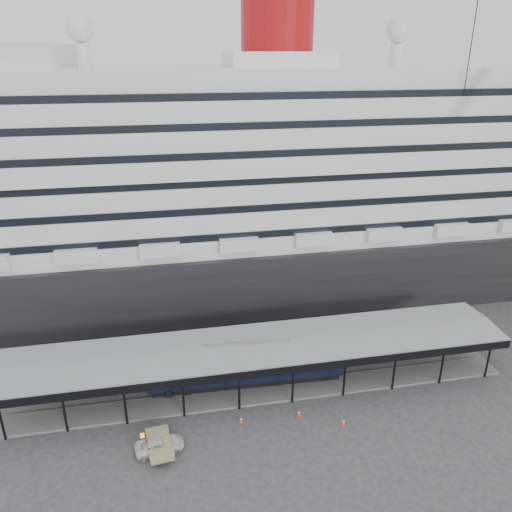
{
  "coord_description": "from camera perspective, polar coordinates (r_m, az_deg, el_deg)",
  "views": [
    {
      "loc": [
        -9.39,
        -41.14,
        35.15
      ],
      "look_at": [
        0.3,
        8.0,
        14.36
      ],
      "focal_mm": 35.0,
      "sensor_mm": 36.0,
      "label": 1
    }
  ],
  "objects": [
    {
      "name": "port_truck",
      "position": [
        51.09,
        -10.95,
        -20.47
      ],
      "size": [
        4.79,
        2.63,
        1.27
      ],
      "primitive_type": "imported",
      "rotation": [
        0.0,
        0.0,
        1.69
      ],
      "color": "silver",
      "rests_on": "ground"
    },
    {
      "name": "traffic_cone_left",
      "position": [
        53.39,
        -1.71,
        -18.18
      ],
      "size": [
        0.44,
        0.44,
        0.66
      ],
      "rotation": [
        0.0,
        0.0,
        -0.38
      ],
      "color": "orange",
      "rests_on": "ground"
    },
    {
      "name": "cruise_ship",
      "position": [
        75.63,
        -3.76,
        9.66
      ],
      "size": [
        130.0,
        30.0,
        43.9
      ],
      "color": "black",
      "rests_on": "ground"
    },
    {
      "name": "platform_canopy",
      "position": [
        57.38,
        0.29,
        -12.31
      ],
      "size": [
        56.0,
        9.18,
        5.3
      ],
      "color": "slate",
      "rests_on": "ground"
    },
    {
      "name": "traffic_cone_mid",
      "position": [
        54.2,
        4.96,
        -17.48
      ],
      "size": [
        0.51,
        0.51,
        0.75
      ],
      "rotation": [
        0.0,
        0.0,
        0.43
      ],
      "color": "#D2430B",
      "rests_on": "ground"
    },
    {
      "name": "ground",
      "position": [
        54.92,
        1.37,
        -17.26
      ],
      "size": [
        200.0,
        200.0,
        0.0
      ],
      "primitive_type": "plane",
      "color": "#313133",
      "rests_on": "ground"
    },
    {
      "name": "traffic_cone_right",
      "position": [
        53.72,
        9.98,
        -18.22
      ],
      "size": [
        0.42,
        0.42,
        0.76
      ],
      "rotation": [
        0.0,
        0.0,
        0.08
      ],
      "color": "#EB430D",
      "rests_on": "ground"
    },
    {
      "name": "pullman_carriage",
      "position": [
        57.01,
        -1.09,
        -12.24
      ],
      "size": [
        22.14,
        3.68,
        21.65
      ],
      "rotation": [
        0.0,
        0.0,
        -0.04
      ],
      "color": "black",
      "rests_on": "ground"
    }
  ]
}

